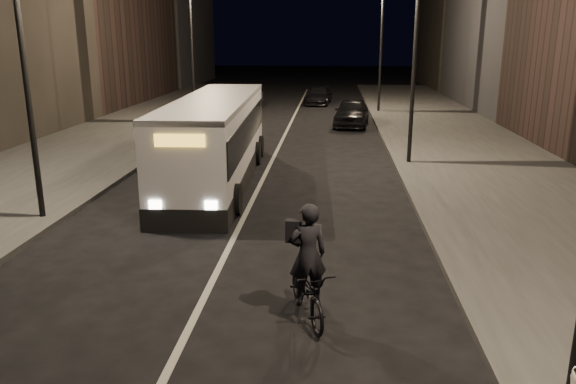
% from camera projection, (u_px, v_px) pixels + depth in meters
% --- Properties ---
extents(ground, '(180.00, 180.00, 0.00)m').
position_uv_depth(ground, '(208.00, 290.00, 11.58)').
color(ground, black).
rests_on(ground, ground).
extents(sidewalk_right, '(7.00, 70.00, 0.16)m').
position_uv_depth(sidewalk_right, '(470.00, 155.00, 24.36)').
color(sidewalk_right, '#333431').
rests_on(sidewalk_right, ground).
extents(sidewalk_left, '(7.00, 70.00, 0.16)m').
position_uv_depth(sidewalk_left, '(91.00, 149.00, 25.65)').
color(sidewalk_left, '#333431').
rests_on(sidewalk_left, ground).
extents(streetlight_right_mid, '(1.20, 0.44, 8.12)m').
position_uv_depth(streetlight_right_mid, '(409.00, 28.00, 21.26)').
color(streetlight_right_mid, black).
rests_on(streetlight_right_mid, sidewalk_right).
extents(streetlight_right_far, '(1.20, 0.44, 8.12)m').
position_uv_depth(streetlight_right_far, '(378.00, 31.00, 36.63)').
color(streetlight_right_far, black).
rests_on(streetlight_right_far, sidewalk_right).
extents(streetlight_left_near, '(1.20, 0.44, 8.12)m').
position_uv_depth(streetlight_left_near, '(29.00, 24.00, 14.39)').
color(streetlight_left_near, black).
rests_on(streetlight_left_near, sidewalk_left).
extents(streetlight_left_far, '(1.20, 0.44, 8.12)m').
position_uv_depth(streetlight_left_far, '(195.00, 30.00, 31.67)').
color(streetlight_left_far, black).
rests_on(streetlight_left_far, sidewalk_left).
extents(city_bus, '(2.97, 11.21, 2.99)m').
position_uv_depth(city_bus, '(216.00, 136.00, 19.81)').
color(city_bus, silver).
rests_on(city_bus, ground).
extents(cyclist_on_bicycle, '(1.28, 2.09, 2.28)m').
position_uv_depth(cyclist_on_bicycle, '(308.00, 281.00, 10.19)').
color(cyclist_on_bicycle, black).
rests_on(cyclist_on_bicycle, ground).
extents(car_near, '(2.33, 4.81, 1.58)m').
position_uv_depth(car_near, '(352.00, 112.00, 32.41)').
color(car_near, black).
rests_on(car_near, ground).
extents(car_mid, '(1.68, 4.57, 1.49)m').
position_uv_depth(car_mid, '(250.00, 97.00, 41.14)').
color(car_mid, '#3D3C3F').
rests_on(car_mid, ground).
extents(car_far, '(2.21, 4.62, 1.30)m').
position_uv_depth(car_far, '(318.00, 96.00, 42.92)').
color(car_far, black).
rests_on(car_far, ground).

